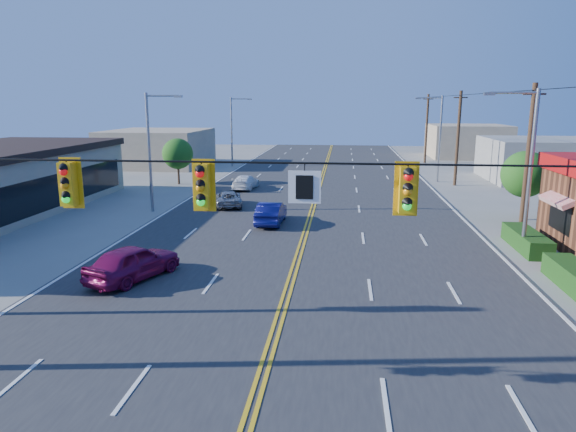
# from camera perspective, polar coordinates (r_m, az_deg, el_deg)

# --- Properties ---
(ground) EXTENTS (160.00, 160.00, 0.00)m
(ground) POSITION_cam_1_polar(r_m,az_deg,el_deg) (13.84, -3.58, -19.56)
(ground) COLOR gray
(ground) RESTS_ON ground
(road) EXTENTS (20.00, 120.00, 0.06)m
(road) POSITION_cam_1_polar(r_m,az_deg,el_deg) (32.45, 2.36, -0.56)
(road) COLOR #2D2D30
(road) RESTS_ON ground
(signal_span) EXTENTS (24.32, 0.34, 9.00)m
(signal_span) POSITION_cam_1_polar(r_m,az_deg,el_deg) (12.01, -4.46, 0.67)
(signal_span) COLOR #47301E
(signal_span) RESTS_ON ground
(streetlight_se) EXTENTS (2.55, 0.25, 8.00)m
(streetlight_se) POSITION_cam_1_polar(r_m,az_deg,el_deg) (27.15, 25.00, 5.34)
(streetlight_se) COLOR gray
(streetlight_se) RESTS_ON ground
(streetlight_ne) EXTENTS (2.55, 0.25, 8.00)m
(streetlight_ne) POSITION_cam_1_polar(r_m,az_deg,el_deg) (50.40, 16.33, 8.75)
(streetlight_ne) COLOR gray
(streetlight_ne) RESTS_ON ground
(streetlight_sw) EXTENTS (2.55, 0.25, 8.00)m
(streetlight_sw) POSITION_cam_1_polar(r_m,az_deg,el_deg) (36.05, -14.89, 7.56)
(streetlight_sw) COLOR gray
(streetlight_sw) RESTS_ON ground
(streetlight_nw) EXTENTS (2.55, 0.25, 8.00)m
(streetlight_nw) POSITION_cam_1_polar(r_m,az_deg,el_deg) (60.99, -6.10, 9.73)
(streetlight_nw) COLOR gray
(streetlight_nw) RESTS_ON ground
(utility_pole_near) EXTENTS (0.28, 0.28, 8.40)m
(utility_pole_near) POSITION_cam_1_polar(r_m,az_deg,el_deg) (31.40, 25.09, 5.56)
(utility_pole_near) COLOR #47301E
(utility_pole_near) RESTS_ON ground
(utility_pole_mid) EXTENTS (0.28, 0.28, 8.40)m
(utility_pole_mid) POSITION_cam_1_polar(r_m,az_deg,el_deg) (48.72, 18.35, 8.14)
(utility_pole_mid) COLOR #47301E
(utility_pole_mid) RESTS_ON ground
(utility_pole_far) EXTENTS (0.28, 0.28, 8.40)m
(utility_pole_far) POSITION_cam_1_polar(r_m,az_deg,el_deg) (66.41, 15.14, 9.32)
(utility_pole_far) COLOR #47301E
(utility_pole_far) RESTS_ON ground
(tree_kfc_rear) EXTENTS (2.94, 2.94, 4.41)m
(tree_kfc_rear) POSITION_cam_1_polar(r_m,az_deg,el_deg) (35.72, 24.85, 4.23)
(tree_kfc_rear) COLOR #47301E
(tree_kfc_rear) RESTS_ON ground
(tree_west) EXTENTS (2.80, 2.80, 4.20)m
(tree_west) POSITION_cam_1_polar(r_m,az_deg,el_deg) (48.20, -12.16, 6.77)
(tree_west) COLOR #47301E
(tree_west) RESTS_ON ground
(bld_east_mid) EXTENTS (12.00, 10.00, 4.00)m
(bld_east_mid) POSITION_cam_1_polar(r_m,az_deg,el_deg) (55.53, 27.31, 5.56)
(bld_east_mid) COLOR gray
(bld_east_mid) RESTS_ON ground
(bld_west_far) EXTENTS (11.00, 12.00, 4.20)m
(bld_west_far) POSITION_cam_1_polar(r_m,az_deg,el_deg) (63.73, -14.23, 7.36)
(bld_west_far) COLOR tan
(bld_west_far) RESTS_ON ground
(bld_east_far) EXTENTS (10.00, 10.00, 4.40)m
(bld_east_far) POSITION_cam_1_polar(r_m,az_deg,el_deg) (75.65, 19.28, 7.87)
(bld_east_far) COLOR tan
(bld_east_far) RESTS_ON ground
(car_magenta) EXTENTS (3.30, 4.72, 1.49)m
(car_magenta) POSITION_cam_1_polar(r_m,az_deg,el_deg) (22.57, -16.82, -5.06)
(car_magenta) COLOR maroon
(car_magenta) RESTS_ON ground
(car_blue) EXTENTS (1.51, 4.13, 1.35)m
(car_blue) POSITION_cam_1_polar(r_m,az_deg,el_deg) (31.55, -1.89, 0.27)
(car_blue) COLOR #0E1056
(car_blue) RESTS_ON ground
(car_white) EXTENTS (1.99, 4.23, 1.19)m
(car_white) POSITION_cam_1_polar(r_m,az_deg,el_deg) (44.55, -4.74, 3.71)
(car_white) COLOR white
(car_white) RESTS_ON ground
(car_silver) EXTENTS (2.70, 4.24, 1.09)m
(car_silver) POSITION_cam_1_polar(r_m,az_deg,el_deg) (37.12, -6.63, 1.83)
(car_silver) COLOR gray
(car_silver) RESTS_ON ground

